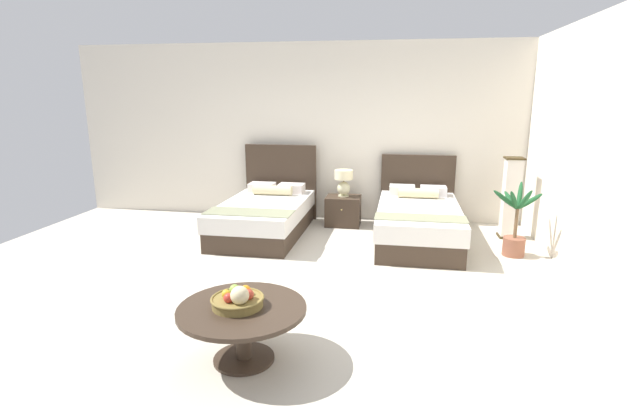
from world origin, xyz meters
name	(u,v)px	position (x,y,z in m)	size (l,w,h in m)	color
ground_plane	(323,279)	(0.00, 0.00, -0.01)	(9.33, 9.24, 0.02)	beige
wall_back	(349,133)	(0.00, 2.82, 1.44)	(9.33, 0.12, 2.87)	silver
wall_side_right	(596,153)	(2.87, 0.40, 1.44)	(0.12, 4.84, 2.87)	silver
bed_near_window	(266,214)	(-1.12, 1.66, 0.29)	(1.22, 2.12, 1.24)	#382A1F
bed_near_corner	(418,220)	(1.13, 1.65, 0.29)	(1.20, 2.24, 1.11)	#382A1F
nightstand	(343,211)	(-0.02, 2.30, 0.23)	(0.55, 0.48, 0.47)	#382A1F
table_lamp	(344,181)	(-0.02, 2.32, 0.72)	(0.29, 0.29, 0.42)	beige
coffee_table	(242,319)	(-0.36, -1.79, 0.35)	(0.99, 0.99, 0.45)	#382A1F
fruit_bowl	(238,299)	(-0.39, -1.80, 0.51)	(0.41, 0.41, 0.20)	olive
floor_lamp_corner	(511,198)	(2.44, 2.00, 0.59)	(0.26, 0.26, 1.18)	#362A13
potted_palm	(515,232)	(2.33, 1.15, 0.31)	(0.63, 0.53, 0.96)	brown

